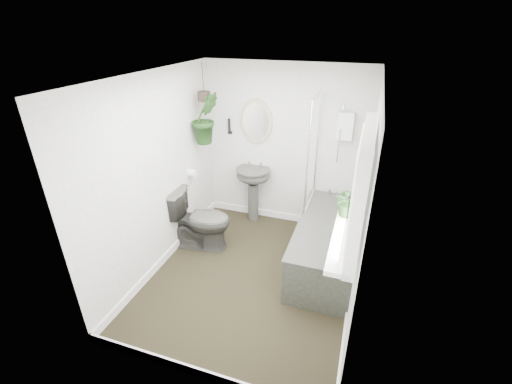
% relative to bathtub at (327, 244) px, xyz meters
% --- Properties ---
extents(floor, '(2.30, 2.80, 0.02)m').
position_rel_bathtub_xyz_m(floor, '(-0.80, -0.50, -0.30)').
color(floor, '#2A2418').
rests_on(floor, ground).
extents(ceiling, '(2.30, 2.80, 0.02)m').
position_rel_bathtub_xyz_m(ceiling, '(-0.80, -0.50, 2.02)').
color(ceiling, white).
rests_on(ceiling, ground).
extents(wall_back, '(2.30, 0.02, 2.30)m').
position_rel_bathtub_xyz_m(wall_back, '(-0.80, 0.91, 0.86)').
color(wall_back, white).
rests_on(wall_back, ground).
extents(wall_front, '(2.30, 0.02, 2.30)m').
position_rel_bathtub_xyz_m(wall_front, '(-0.80, -1.91, 0.86)').
color(wall_front, white).
rests_on(wall_front, ground).
extents(wall_left, '(0.02, 2.80, 2.30)m').
position_rel_bathtub_xyz_m(wall_left, '(-1.96, -0.50, 0.86)').
color(wall_left, white).
rests_on(wall_left, ground).
extents(wall_right, '(0.02, 2.80, 2.30)m').
position_rel_bathtub_xyz_m(wall_right, '(0.36, -0.50, 0.86)').
color(wall_right, white).
rests_on(wall_right, ground).
extents(skirting, '(2.30, 2.80, 0.10)m').
position_rel_bathtub_xyz_m(skirting, '(-0.80, -0.50, -0.24)').
color(skirting, white).
rests_on(skirting, floor).
extents(bathtub, '(0.72, 1.72, 0.58)m').
position_rel_bathtub_xyz_m(bathtub, '(0.00, 0.00, 0.00)').
color(bathtub, '#3C3B37').
rests_on(bathtub, floor).
extents(bath_screen, '(0.04, 0.72, 1.40)m').
position_rel_bathtub_xyz_m(bath_screen, '(-0.33, 0.49, 0.99)').
color(bath_screen, silver).
rests_on(bath_screen, bathtub).
extents(shower_box, '(0.20, 0.10, 0.35)m').
position_rel_bathtub_xyz_m(shower_box, '(0.00, 0.84, 1.26)').
color(shower_box, white).
rests_on(shower_box, wall_back).
extents(oval_mirror, '(0.46, 0.03, 0.62)m').
position_rel_bathtub_xyz_m(oval_mirror, '(-1.21, 0.87, 1.21)').
color(oval_mirror, tan).
rests_on(oval_mirror, wall_back).
extents(wall_sconce, '(0.04, 0.04, 0.22)m').
position_rel_bathtub_xyz_m(wall_sconce, '(-1.61, 0.86, 1.11)').
color(wall_sconce, black).
rests_on(wall_sconce, wall_back).
extents(toilet_roll_holder, '(0.11, 0.11, 0.11)m').
position_rel_bathtub_xyz_m(toilet_roll_holder, '(-1.90, 0.20, 0.61)').
color(toilet_roll_holder, white).
rests_on(toilet_roll_holder, wall_left).
extents(window_recess, '(0.08, 1.00, 0.90)m').
position_rel_bathtub_xyz_m(window_recess, '(0.29, -1.20, 1.36)').
color(window_recess, white).
rests_on(window_recess, wall_right).
extents(window_sill, '(0.18, 1.00, 0.04)m').
position_rel_bathtub_xyz_m(window_sill, '(0.22, -1.20, 0.94)').
color(window_sill, white).
rests_on(window_sill, wall_right).
extents(window_blinds, '(0.01, 0.86, 0.76)m').
position_rel_bathtub_xyz_m(window_blinds, '(0.24, -1.20, 1.36)').
color(window_blinds, white).
rests_on(window_blinds, wall_right).
extents(toilet, '(0.86, 0.56, 0.82)m').
position_rel_bathtub_xyz_m(toilet, '(-1.65, -0.13, 0.12)').
color(toilet, '#3C3B37').
rests_on(toilet, floor).
extents(pedestal_sink, '(0.50, 0.43, 0.84)m').
position_rel_bathtub_xyz_m(pedestal_sink, '(-1.21, 0.74, 0.13)').
color(pedestal_sink, '#3C3B37').
rests_on(pedestal_sink, floor).
extents(sill_plant, '(0.26, 0.23, 0.26)m').
position_rel_bathtub_xyz_m(sill_plant, '(0.21, -0.90, 1.09)').
color(sill_plant, black).
rests_on(sill_plant, window_sill).
extents(hanging_plant, '(0.48, 0.48, 0.68)m').
position_rel_bathtub_xyz_m(hanging_plant, '(-1.77, 0.45, 1.31)').
color(hanging_plant, black).
rests_on(hanging_plant, ceiling).
extents(soap_bottle, '(0.10, 0.10, 0.17)m').
position_rel_bathtub_xyz_m(soap_bottle, '(0.19, -0.60, 0.38)').
color(soap_bottle, black).
rests_on(soap_bottle, bathtub).
extents(hanging_pot, '(0.16, 0.16, 0.12)m').
position_rel_bathtub_xyz_m(hanging_pot, '(-1.77, 0.45, 1.60)').
color(hanging_pot, '#2D201A').
rests_on(hanging_pot, ceiling).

